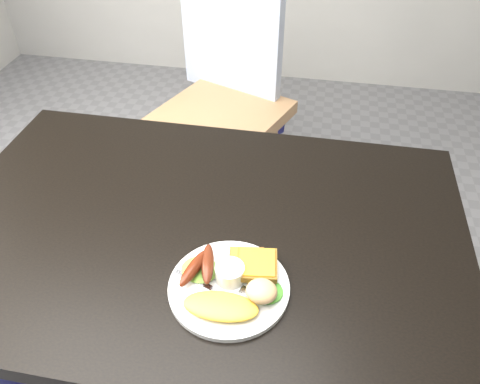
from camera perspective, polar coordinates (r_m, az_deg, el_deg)
The scene contains 14 objects.
dining_table at distance 1.08m, azimuth -4.91°, elevation -4.74°, with size 1.20×0.80×0.04m, color black.
dining_chair at distance 2.01m, azimuth -2.25°, elevation 9.26°, with size 0.48×0.48×0.06m, color tan.
person at distance 1.61m, azimuth -13.18°, elevation 15.49°, with size 0.60×0.40×1.67m, color navy.
plate at distance 0.94m, azimuth -1.36°, elevation -11.53°, with size 0.24×0.24×0.01m, color white.
lettuce_left at distance 0.96m, azimuth -4.92°, elevation -9.39°, with size 0.08×0.07×0.01m, color olive.
lettuce_right at distance 0.92m, azimuth 3.05°, elevation -11.93°, with size 0.07×0.06×0.01m, color #479639.
omelette at distance 0.89m, azimuth -2.35°, elevation -13.75°, with size 0.14×0.07×0.02m, color gold.
sausage_a at distance 0.94m, azimuth -5.66°, elevation -9.19°, with size 0.02×0.10×0.02m, color #622A0E.
sausage_b at distance 0.94m, azimuth -3.95°, elevation -8.69°, with size 0.03×0.10×0.03m, color #5E2817.
ramekin at distance 0.93m, azimuth -1.25°, elevation -9.85°, with size 0.06×0.06×0.03m, color white.
toast_a at distance 0.96m, azimuth 0.78°, elevation -8.50°, with size 0.07×0.07×0.01m, color #925E1E.
toast_b at distance 0.94m, azimuth 2.08°, elevation -8.88°, with size 0.08×0.08×0.01m, color brown.
potato_salad at distance 0.90m, azimuth 2.65°, elevation -11.98°, with size 0.06×0.06×0.03m, color beige.
fork at distance 0.93m, azimuth -4.32°, elevation -11.26°, with size 0.14×0.01×0.00m, color #ADAFB7.
Camera 1 is at (0.23, -0.72, 1.50)m, focal length 35.00 mm.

